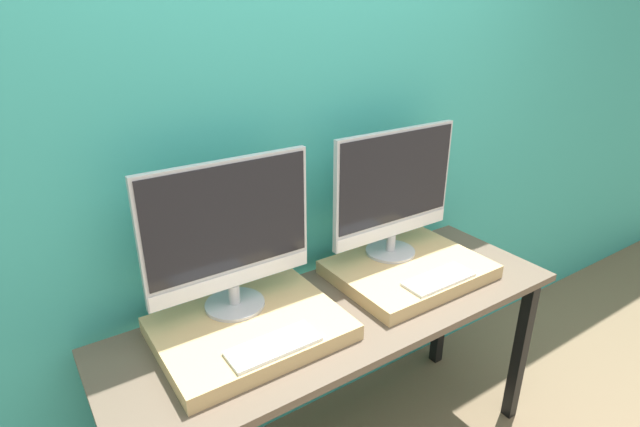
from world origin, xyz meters
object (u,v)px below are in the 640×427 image
(monitor_left, at_px, (229,233))
(keyboard_right, at_px, (439,279))
(keyboard_left, at_px, (274,346))
(monitor_right, at_px, (394,190))

(monitor_left, bearing_deg, keyboard_right, -21.06)
(keyboard_left, height_order, keyboard_right, same)
(keyboard_left, relative_size, keyboard_right, 1.00)
(monitor_left, xyz_separation_m, keyboard_left, (-0.00, -0.28, -0.28))
(keyboard_right, bearing_deg, keyboard_left, 180.00)
(monitor_left, height_order, monitor_right, same)
(monitor_left, height_order, keyboard_right, monitor_left)
(monitor_left, relative_size, monitor_right, 1.00)
(monitor_left, distance_m, monitor_right, 0.73)
(monitor_left, xyz_separation_m, keyboard_right, (0.73, -0.28, -0.28))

